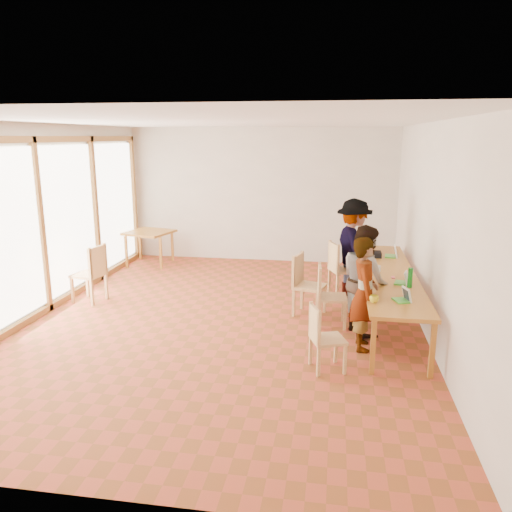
{
  "coord_description": "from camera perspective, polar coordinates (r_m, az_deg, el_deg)",
  "views": [
    {
      "loc": [
        1.65,
        -7.15,
        2.79
      ],
      "look_at": [
        0.54,
        -0.19,
        1.1
      ],
      "focal_mm": 35.0,
      "sensor_mm": 36.0,
      "label": 1
    }
  ],
  "objects": [
    {
      "name": "ground",
      "position": [
        7.85,
        -3.71,
        -7.35
      ],
      "size": [
        8.0,
        8.0,
        0.0
      ],
      "primitive_type": "plane",
      "color": "#AF442A",
      "rests_on": "ground"
    },
    {
      "name": "wall_back",
      "position": [
        11.35,
        0.64,
        6.96
      ],
      "size": [
        6.0,
        0.1,
        3.0
      ],
      "primitive_type": "cube",
      "color": "beige",
      "rests_on": "ground"
    },
    {
      "name": "wall_front",
      "position": [
        3.79,
        -17.57,
        -7.09
      ],
      "size": [
        6.0,
        0.1,
        3.0
      ],
      "primitive_type": "cube",
      "color": "beige",
      "rests_on": "ground"
    },
    {
      "name": "wall_right",
      "position": [
        7.39,
        19.45,
        2.66
      ],
      "size": [
        0.1,
        8.0,
        3.0
      ],
      "primitive_type": "cube",
      "color": "beige",
      "rests_on": "ground"
    },
    {
      "name": "window_wall",
      "position": [
        8.61,
        -23.52,
        3.74
      ],
      "size": [
        0.1,
        8.0,
        3.0
      ],
      "primitive_type": "cube",
      "color": "white",
      "rests_on": "ground"
    },
    {
      "name": "ceiling",
      "position": [
        7.34,
        -4.08,
        15.25
      ],
      "size": [
        6.0,
        8.0,
        0.04
      ],
      "primitive_type": "cube",
      "color": "white",
      "rests_on": "wall_back"
    },
    {
      "name": "communal_table",
      "position": [
        7.94,
        14.88,
        -2.21
      ],
      "size": [
        0.8,
        4.0,
        0.75
      ],
      "color": "#A46E24",
      "rests_on": "ground"
    },
    {
      "name": "side_table",
      "position": [
        11.32,
        -12.1,
        2.38
      ],
      "size": [
        0.9,
        0.9,
        0.75
      ],
      "rotation": [
        0.0,
        0.0,
        -0.26
      ],
      "color": "#A46E24",
      "rests_on": "ground"
    },
    {
      "name": "chair_near",
      "position": [
        6.12,
        7.47,
        -8.53
      ],
      "size": [
        0.49,
        0.49,
        0.44
      ],
      "rotation": [
        0.0,
        0.0,
        0.34
      ],
      "color": "#E0B870",
      "rests_on": "ground"
    },
    {
      "name": "chair_mid",
      "position": [
        7.55,
        7.98,
        -3.78
      ],
      "size": [
        0.46,
        0.46,
        0.49
      ],
      "rotation": [
        0.0,
        0.0,
        0.06
      ],
      "color": "#E0B870",
      "rests_on": "ground"
    },
    {
      "name": "chair_far",
      "position": [
        7.99,
        5.46,
        -2.48
      ],
      "size": [
        0.56,
        0.56,
        0.52
      ],
      "rotation": [
        0.0,
        0.0,
        -0.27
      ],
      "color": "#E0B870",
      "rests_on": "ground"
    },
    {
      "name": "chair_empty",
      "position": [
        9.01,
        9.44,
        -0.81
      ],
      "size": [
        0.59,
        0.59,
        0.52
      ],
      "rotation": [
        0.0,
        0.0,
        0.38
      ],
      "color": "#E0B870",
      "rests_on": "ground"
    },
    {
      "name": "chair_spare",
      "position": [
        8.96,
        -18.11,
        -1.26
      ],
      "size": [
        0.55,
        0.55,
        0.53
      ],
      "rotation": [
        0.0,
        0.0,
        2.95
      ],
      "color": "#E0B870",
      "rests_on": "ground"
    },
    {
      "name": "person_near",
      "position": [
        6.77,
        12.25,
        -4.23
      ],
      "size": [
        0.4,
        0.58,
        1.53
      ],
      "primitive_type": "imported",
      "rotation": [
        0.0,
        0.0,
        1.64
      ],
      "color": "gray",
      "rests_on": "ground"
    },
    {
      "name": "person_mid",
      "position": [
        7.33,
        12.32,
        -2.64
      ],
      "size": [
        0.83,
        0.93,
        1.58
      ],
      "primitive_type": "imported",
      "rotation": [
        0.0,
        0.0,
        1.93
      ],
      "color": "gray",
      "rests_on": "ground"
    },
    {
      "name": "person_far",
      "position": [
        9.06,
        11.07,
        0.97
      ],
      "size": [
        0.95,
        1.26,
        1.73
      ],
      "primitive_type": "imported",
      "rotation": [
        0.0,
        0.0,
        1.87
      ],
      "color": "gray",
      "rests_on": "ground"
    },
    {
      "name": "laptop_near",
      "position": [
        6.63,
        16.52,
        -4.57
      ],
      "size": [
        0.24,
        0.26,
        0.18
      ],
      "rotation": [
        0.0,
        0.0,
        0.32
      ],
      "color": "green",
      "rests_on": "communal_table"
    },
    {
      "name": "laptop_mid",
      "position": [
        7.39,
        16.51,
        -2.7
      ],
      "size": [
        0.24,
        0.26,
        0.19
      ],
      "rotation": [
        0.0,
        0.0,
        -0.25
      ],
      "color": "green",
      "rests_on": "communal_table"
    },
    {
      "name": "laptop_far",
      "position": [
        8.99,
        15.38,
        0.25
      ],
      "size": [
        0.24,
        0.27,
        0.21
      ],
      "rotation": [
        0.0,
        0.0,
        -0.11
      ],
      "color": "green",
      "rests_on": "communal_table"
    },
    {
      "name": "yellow_mug",
      "position": [
        6.48,
        13.34,
        -4.81
      ],
      "size": [
        0.14,
        0.14,
        0.09
      ],
      "primitive_type": "imported",
      "rotation": [
        0.0,
        0.0,
        -0.24
      ],
      "color": "gold",
      "rests_on": "communal_table"
    },
    {
      "name": "green_bottle",
      "position": [
        7.22,
        17.2,
        -2.39
      ],
      "size": [
        0.07,
        0.07,
        0.28
      ],
      "primitive_type": "cylinder",
      "color": "#147A1F",
      "rests_on": "communal_table"
    },
    {
      "name": "clear_glass",
      "position": [
        7.97,
        13.83,
        -1.41
      ],
      "size": [
        0.07,
        0.07,
        0.09
      ],
      "primitive_type": "cylinder",
      "color": "silver",
      "rests_on": "communal_table"
    },
    {
      "name": "condiment_cup",
      "position": [
        7.46,
        12.93,
        -2.49
      ],
      "size": [
        0.08,
        0.08,
        0.06
      ],
      "primitive_type": "cylinder",
      "color": "white",
      "rests_on": "communal_table"
    },
    {
      "name": "pink_phone",
      "position": [
        7.67,
        15.4,
        -2.37
      ],
      "size": [
        0.05,
        0.1,
        0.01
      ],
      "primitive_type": "cube",
      "color": "#EF5269",
      "rests_on": "communal_table"
    },
    {
      "name": "black_pouch",
      "position": [
        8.93,
        13.61,
        0.19
      ],
      "size": [
        0.16,
        0.26,
        0.09
      ],
      "primitive_type": "cube",
      "color": "black",
      "rests_on": "communal_table"
    }
  ]
}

